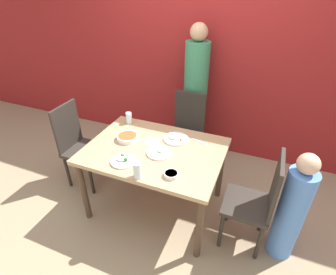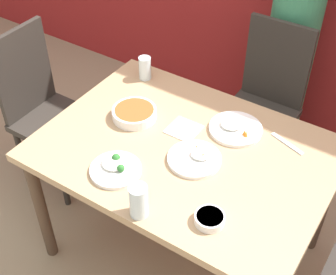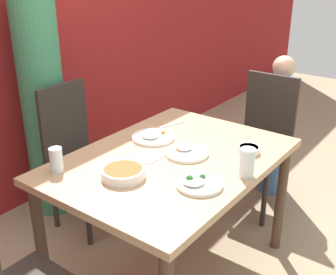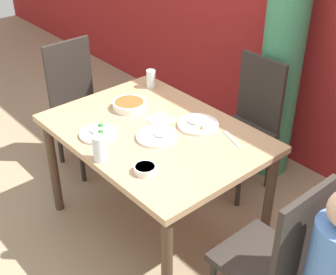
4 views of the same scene
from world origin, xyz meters
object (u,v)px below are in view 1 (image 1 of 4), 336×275
Objects in this scene: chair_adult_spot at (186,130)px; person_adult at (195,99)px; glass_water_tall at (138,170)px; bowl_curry at (127,137)px; plate_rice_adult at (176,139)px; person_child at (291,211)px; chair_child_spot at (257,201)px.

person_adult reaches higher than chair_adult_spot.
bowl_curry is at bearing 127.89° from glass_water_tall.
person_adult is 8.04× the size of bowl_curry.
bowl_curry is at bearing -158.30° from plate_rice_adult.
person_adult is 11.76× the size of glass_water_tall.
person_child is (1.22, -0.89, -0.02)m from chair_adult_spot.
chair_child_spot is 0.95m from plate_rice_adult.
chair_child_spot is 1.34m from bowl_curry.
chair_adult_spot is 0.88m from bowl_curry.
bowl_curry is at bearing 175.51° from person_child.
glass_water_tall is (-0.95, -0.34, 0.30)m from chair_child_spot.
chair_adult_spot is 0.57× the size of person_adult.
person_adult is at bearing 90.00° from chair_adult_spot.
person_adult is at bearing 135.48° from person_child.
chair_child_spot is 0.91× the size of person_child.
person_adult reaches higher than chair_child_spot.
chair_adult_spot is at bearing -133.30° from chair_child_spot.
chair_adult_spot is 1.27m from glass_water_tall.
person_adult is 1.54m from glass_water_tall.
person_adult is at bearing 89.80° from glass_water_tall.
plate_rice_adult is at bearing 165.09° from person_child.
plate_rice_adult is at bearing -84.98° from person_adult.
chair_adult_spot is 1.51m from person_child.
bowl_curry is at bearing -109.05° from person_adult.
person_child is at bearing -44.52° from person_adult.
bowl_curry and plate_rice_adult have the same top height.
chair_child_spot is at bearing -43.30° from chair_adult_spot.
bowl_curry is (-0.37, -1.07, -0.03)m from person_adult.
chair_child_spot reaches higher than plate_rice_adult.
glass_water_tall is (0.37, -0.47, 0.05)m from bowl_curry.
person_adult is at bearing 95.02° from plate_rice_adult.
person_adult is 1.58× the size of person_child.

